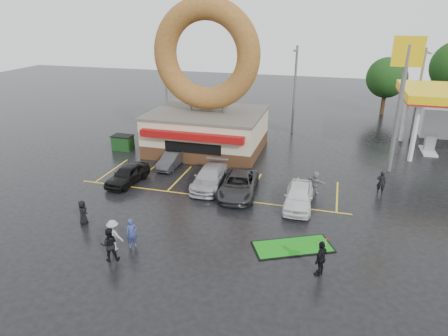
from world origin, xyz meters
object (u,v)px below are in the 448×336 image
(car_black, at_px, (128,175))
(car_white, at_px, (299,196))
(donut_shop, at_px, (207,103))
(car_grey, at_px, (239,185))
(person_blue, at_px, (132,233))
(car_dgrey, at_px, (171,160))
(shell_sign, at_px, (404,81))
(putting_green, at_px, (293,247))
(person_cameraman, at_px, (321,258))
(streetlight_mid, at_px, (295,88))
(streetlight_right, at_px, (419,92))
(dumpster, at_px, (123,143))
(car_silver, at_px, (210,177))
(streetlight_left, at_px, (166,83))

(car_black, height_order, car_white, car_white)
(donut_shop, relative_size, car_black, 3.22)
(car_grey, distance_m, person_blue, 9.21)
(car_dgrey, distance_m, person_blue, 12.14)
(donut_shop, xyz_separation_m, shell_sign, (16.00, -0.97, 2.91))
(donut_shop, xyz_separation_m, putting_green, (9.70, -14.47, -4.43))
(person_cameraman, bearing_deg, streetlight_mid, -146.45)
(putting_green, bearing_deg, shell_sign, 64.99)
(shell_sign, xyz_separation_m, car_grey, (-10.86, -7.60, -6.63))
(streetlight_right, distance_m, person_blue, 31.65)
(car_white, distance_m, person_cameraman, 7.40)
(shell_sign, xyz_separation_m, putting_green, (-6.30, -13.50, -7.34))
(car_black, height_order, dumpster, car_black)
(car_grey, height_order, putting_green, car_grey)
(car_silver, height_order, person_cameraman, person_cameraman)
(car_white, bearing_deg, car_grey, 168.12)
(streetlight_left, bearing_deg, person_blue, -71.29)
(streetlight_right, xyz_separation_m, putting_green, (-9.30, -23.42, -4.75))
(car_dgrey, xyz_separation_m, putting_green, (11.28, -9.50, -0.58))
(car_dgrey, bearing_deg, streetlight_left, 116.89)
(streetlight_left, height_order, car_dgrey, streetlight_left)
(streetlight_left, bearing_deg, car_grey, -51.97)
(streetlight_right, distance_m, car_white, 21.06)
(car_grey, bearing_deg, car_black, 177.70)
(donut_shop, bearing_deg, car_white, -44.77)
(car_silver, bearing_deg, streetlight_left, 120.55)
(car_dgrey, distance_m, person_cameraman, 17.32)
(car_white, relative_size, dumpster, 2.51)
(car_white, xyz_separation_m, putting_green, (0.23, -5.08, -0.73))
(dumpster, bearing_deg, car_silver, -28.55)
(putting_green, bearing_deg, streetlight_mid, 96.88)
(streetlight_left, height_order, streetlight_mid, same)
(person_blue, xyz_separation_m, person_cameraman, (10.24, 0.26, 0.10))
(streetlight_left, relative_size, dumpster, 5.00)
(car_black, distance_m, car_white, 12.93)
(dumpster, xyz_separation_m, putting_green, (17.42, -12.45, -0.61))
(car_white, distance_m, putting_green, 5.13)
(streetlight_right, relative_size, dumpster, 5.00)
(donut_shop, bearing_deg, streetlight_mid, 48.62)
(shell_sign, bearing_deg, streetlight_left, 161.01)
(car_black, bearing_deg, car_grey, 10.53)
(car_grey, xyz_separation_m, putting_green, (4.56, -5.90, -0.71))
(streetlight_left, height_order, car_grey, streetlight_left)
(donut_shop, distance_m, car_grey, 10.67)
(donut_shop, xyz_separation_m, car_white, (9.47, -9.40, -3.70))
(car_white, relative_size, putting_green, 0.94)
(streetlight_left, bearing_deg, person_cameraman, -52.13)
(car_grey, bearing_deg, person_cameraman, -57.63)
(streetlight_mid, bearing_deg, streetlight_left, -175.91)
(car_silver, relative_size, person_cameraman, 2.67)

